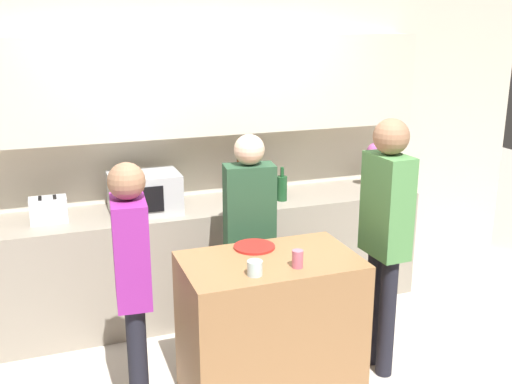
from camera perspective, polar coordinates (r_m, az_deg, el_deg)
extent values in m
cube|color=beige|center=(4.95, -6.39, 4.82)|extent=(6.40, 0.08, 2.70)
cube|color=beige|center=(4.69, -5.98, 10.07)|extent=(3.74, 0.32, 0.75)
cube|color=gray|center=(4.89, -5.07, -6.32)|extent=(3.60, 0.62, 0.90)
cube|color=#996B42|center=(3.80, 1.32, -12.90)|extent=(1.06, 0.65, 0.93)
cube|color=#B7BABC|center=(4.59, -10.56, -0.07)|extent=(0.52, 0.38, 0.30)
cube|color=black|center=(4.40, -10.77, -0.80)|extent=(0.31, 0.01, 0.19)
cube|color=silver|center=(4.56, -19.16, -1.63)|extent=(0.26, 0.16, 0.18)
cube|color=black|center=(4.53, -19.90, -0.58)|extent=(0.02, 0.11, 0.01)
cube|color=black|center=(4.53, -18.64, -0.46)|extent=(0.02, 0.11, 0.01)
cylinder|color=silver|center=(5.29, 11.07, 0.92)|extent=(0.14, 0.14, 0.10)
cylinder|color=#38662D|center=(5.25, 11.15, 2.40)|extent=(0.01, 0.01, 0.18)
sphere|color=#B25199|center=(5.22, 11.23, 3.89)|extent=(0.13, 0.13, 0.13)
cylinder|color=maroon|center=(4.73, -2.01, -0.05)|extent=(0.08, 0.08, 0.18)
cylinder|color=maroon|center=(4.70, -2.02, 1.44)|extent=(0.03, 0.03, 0.07)
cylinder|color=#472814|center=(4.90, -1.67, 0.84)|extent=(0.08, 0.08, 0.24)
cylinder|color=#472814|center=(4.86, -1.69, 2.70)|extent=(0.03, 0.03, 0.09)
cylinder|color=#472814|center=(4.76, 0.17, 0.00)|extent=(0.08, 0.08, 0.18)
cylinder|color=#472814|center=(4.72, 0.17, 1.42)|extent=(0.03, 0.03, 0.07)
cylinder|color=black|center=(4.83, 1.19, 0.51)|extent=(0.08, 0.08, 0.22)
cylinder|color=black|center=(4.79, 1.20, 2.24)|extent=(0.03, 0.03, 0.08)
cylinder|color=#194723|center=(4.82, 2.49, 0.33)|extent=(0.08, 0.08, 0.20)
cylinder|color=#194723|center=(4.78, 2.51, 1.93)|extent=(0.03, 0.03, 0.08)
cylinder|color=red|center=(3.77, -0.17, -5.24)|extent=(0.26, 0.26, 0.01)
cylinder|color=#C56178|center=(3.47, 3.98, -6.37)|extent=(0.07, 0.07, 0.10)
cylinder|color=silver|center=(3.37, -0.12, -7.26)|extent=(0.09, 0.09, 0.09)
cylinder|color=black|center=(4.12, 12.36, -11.60)|extent=(0.11, 0.11, 0.84)
cylinder|color=black|center=(4.24, 11.12, -10.71)|extent=(0.11, 0.11, 0.84)
cube|color=#53904D|center=(3.90, 12.36, -1.27)|extent=(0.20, 0.35, 0.66)
sphere|color=#9E7051|center=(3.79, 12.76, 5.17)|extent=(0.23, 0.23, 0.23)
cylinder|color=black|center=(4.37, 0.44, -10.09)|extent=(0.11, 0.11, 0.77)
cylinder|color=black|center=(4.34, -1.65, -10.29)|extent=(0.11, 0.11, 0.77)
cube|color=#274B31|center=(4.09, -0.63, -1.53)|extent=(0.36, 0.23, 0.61)
sphere|color=beige|center=(3.99, -0.64, 4.06)|extent=(0.21, 0.21, 0.21)
cylinder|color=black|center=(3.80, -11.31, -14.74)|extent=(0.11, 0.11, 0.76)
cylinder|color=black|center=(3.66, -11.13, -16.00)|extent=(0.11, 0.11, 0.76)
cube|color=#92278D|center=(3.43, -11.84, -5.54)|extent=(0.22, 0.36, 0.60)
sphere|color=#9E7051|center=(3.30, -12.24, 1.02)|extent=(0.21, 0.21, 0.21)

